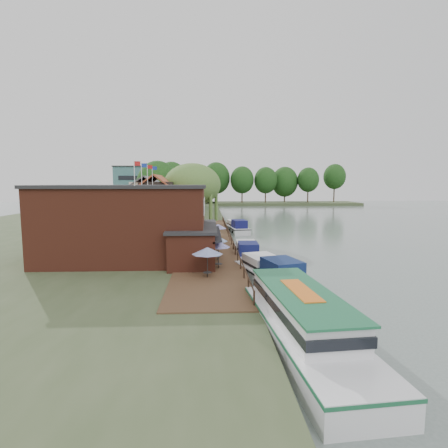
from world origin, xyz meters
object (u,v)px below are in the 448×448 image
object	(u,v)px
cruiser_2	(237,226)
willow	(192,198)
cottage_b	(149,202)
cottage_c	(178,200)
tour_boat	(305,320)
umbrella_3	(210,238)
swan	(309,304)
cottage_a	(158,206)
umbrella_4	(218,234)
cruiser_0	(270,270)
pub	(146,223)
umbrella_2	(217,248)
hotel_block	(162,188)
umbrella_1	(218,254)
cruiser_1	(247,250)
umbrella_0	(207,262)

from	to	relation	value
cruiser_2	willow	bearing A→B (deg)	-149.18
cottage_b	willow	world-z (taller)	willow
cottage_c	tour_boat	xyz separation A→B (m)	(10.87, -50.32, -3.80)
umbrella_3	swan	size ratio (longest dim) A/B	5.44
cottage_a	umbrella_4	size ratio (longest dim) A/B	3.62
cruiser_2	tour_boat	size ratio (longest dim) A/B	0.73
cottage_b	cruiser_0	world-z (taller)	cottage_b
pub	umbrella_2	world-z (taller)	pub
cottage_b	umbrella_3	world-z (taller)	cottage_b
umbrella_4	pub	bearing A→B (deg)	-128.42
umbrella_4	tour_boat	world-z (taller)	umbrella_4
pub	cottage_b	size ratio (longest dim) A/B	2.08
hotel_block	umbrella_1	xyz separation A→B (m)	(14.81, -74.59, -4.86)
umbrella_4	tour_boat	xyz separation A→B (m)	(3.76, -25.28, -0.84)
umbrella_3	tour_boat	distance (m)	22.31
pub	swan	world-z (taller)	pub
pub	umbrella_2	distance (m)	7.19
umbrella_4	cruiser_1	world-z (taller)	umbrella_4
umbrella_4	cruiser_0	size ratio (longest dim) A/B	0.23
cottage_b	swan	bearing A→B (deg)	-64.63
pub	hotel_block	distance (m)	71.49
cottage_c	umbrella_0	xyz separation A→B (m)	(5.87, -40.52, -2.96)
cottage_a	umbrella_3	distance (m)	12.26
cottage_b	tour_boat	xyz separation A→B (m)	(14.87, -41.32, -3.80)
umbrella_1	cruiser_2	xyz separation A→B (m)	(3.96, 29.75, -1.12)
umbrella_1	umbrella_4	size ratio (longest dim) A/B	1.00
umbrella_0	cottage_a	bearing A→B (deg)	107.71
tour_boat	swan	world-z (taller)	tour_boat
willow	umbrella_2	size ratio (longest dim) A/B	4.39
cottage_c	umbrella_3	bearing A→B (deg)	-77.90
umbrella_3	umbrella_4	bearing A→B (deg)	74.14
umbrella_2	tour_boat	xyz separation A→B (m)	(4.10, -15.83, -0.84)
hotel_block	cruiser_1	distance (m)	69.25
pub	cottage_b	xyz separation A→B (m)	(-4.00, 25.00, 0.60)
hotel_block	tour_boat	size ratio (longest dim) A/B	1.91
cruiser_0	cruiser_2	world-z (taller)	cruiser_0
cruiser_2	umbrella_3	bearing A→B (deg)	-112.15
cottage_c	willow	bearing A→B (deg)	-75.96
hotel_block	umbrella_4	bearing A→B (deg)	-76.31
umbrella_3	cruiser_1	world-z (taller)	umbrella_3
pub	tour_boat	size ratio (longest dim) A/B	1.50
cottage_a	umbrella_2	world-z (taller)	cottage_a
hotel_block	cottage_a	world-z (taller)	hotel_block
swan	hotel_block	bearing A→B (deg)	104.33
umbrella_0	umbrella_3	world-z (taller)	same
hotel_block	cottage_c	size ratio (longest dim) A/B	2.99
hotel_block	cruiser_0	bearing A→B (deg)	-75.94
cottage_c	umbrella_1	world-z (taller)	cottage_c
cottage_c	cruiser_0	xyz separation A→B (m)	(11.08, -39.17, -3.97)
cruiser_2	swan	distance (m)	36.69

